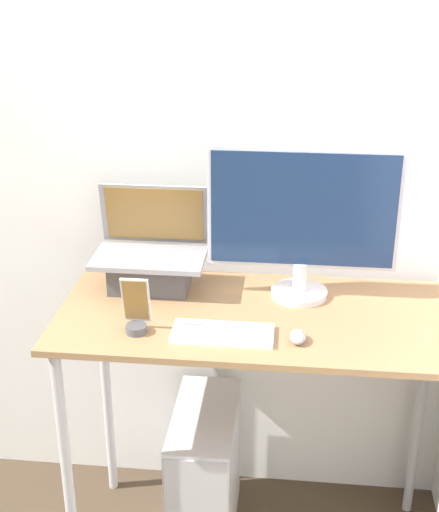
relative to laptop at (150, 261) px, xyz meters
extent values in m
cube|color=white|center=(0.35, 0.22, 0.31)|extent=(6.00, 0.05, 2.60)
cube|color=#936D47|center=(0.35, -0.15, -0.10)|extent=(1.20, 0.56, 0.02)
cylinder|color=#B7B7BC|center=(-0.20, -0.38, -0.55)|extent=(0.03, 0.03, 0.89)
cylinder|color=#B7B7BC|center=(-0.20, 0.09, -0.55)|extent=(0.03, 0.03, 0.89)
cylinder|color=#B7B7BC|center=(0.90, 0.09, -0.55)|extent=(0.03, 0.03, 0.89)
cube|color=#4C4C51|center=(0.00, -0.02, -0.04)|extent=(0.24, 0.14, 0.10)
cube|color=gray|center=(0.00, -0.02, 0.02)|extent=(0.35, 0.20, 0.02)
cube|color=gray|center=(0.00, 0.10, 0.13)|extent=(0.35, 0.04, 0.20)
cube|color=olive|center=(0.00, 0.09, 0.13)|extent=(0.31, 0.03, 0.18)
cylinder|color=silver|center=(0.47, -0.02, -0.08)|extent=(0.17, 0.17, 0.02)
cylinder|color=silver|center=(0.47, -0.02, -0.02)|extent=(0.04, 0.04, 0.09)
cube|color=silver|center=(0.47, -0.01, 0.20)|extent=(0.57, 0.01, 0.37)
cube|color=navy|center=(0.47, -0.02, 0.20)|extent=(0.55, 0.01, 0.35)
cube|color=white|center=(0.26, -0.29, -0.08)|extent=(0.28, 0.12, 0.01)
cube|color=silver|center=(0.26, -0.29, -0.07)|extent=(0.26, 0.11, 0.00)
ellipsoid|color=#99999E|center=(0.47, -0.30, -0.07)|extent=(0.04, 0.07, 0.03)
cylinder|color=#4C4C51|center=(0.02, -0.30, -0.08)|extent=(0.06, 0.06, 0.02)
cube|color=silver|center=(0.02, -0.28, 0.01)|extent=(0.08, 0.04, 0.14)
cube|color=olive|center=(0.02, -0.29, 0.01)|extent=(0.07, 0.03, 0.13)
cube|color=silver|center=(0.18, -0.10, -0.74)|extent=(0.21, 0.44, 0.50)
camera|label=1|loc=(0.44, -2.01, 0.91)|focal=50.00mm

